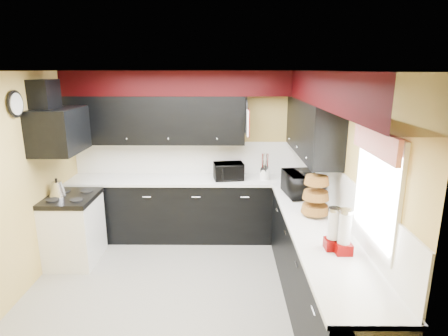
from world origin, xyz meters
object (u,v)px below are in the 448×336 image
Objects in this scene: knife_block at (265,173)px; utensil_crock at (265,174)px; toaster_oven at (229,171)px; microwave at (300,184)px; kettle at (57,189)px.

utensil_crock is at bearing -67.33° from knife_block.
toaster_oven is at bearing -156.02° from knife_block.
toaster_oven is 0.79× the size of microwave.
kettle is at bearing -142.72° from knife_block.
toaster_oven is at bearing 17.60° from kettle.
utensil_crock is (-0.39, 0.71, -0.07)m from microwave.
toaster_oven is 2.24× the size of knife_block.
microwave is at bearing -46.28° from toaster_oven.
utensil_crock is 0.75× the size of kettle.
microwave reaches higher than utensil_crock.
utensil_crock is 0.84× the size of knife_block.
utensil_crock is at bearing -8.34° from toaster_oven.
microwave is 3.37× the size of utensil_crock.
toaster_oven reaches higher than knife_block.
knife_block is (0.00, 0.01, 0.02)m from utensil_crock.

